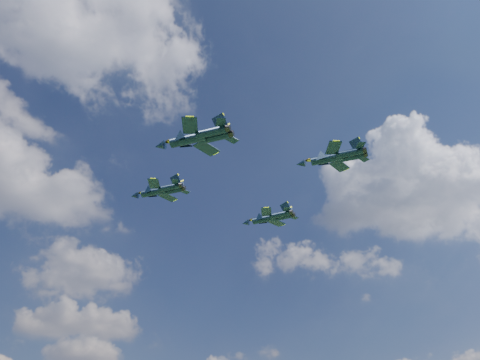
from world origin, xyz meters
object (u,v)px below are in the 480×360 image
(jet_left, at_px, (186,140))
(jet_slot, at_px, (325,159))
(jet_right, at_px, (263,219))
(jet_lead, at_px, (152,192))

(jet_left, bearing_deg, jet_slot, -57.61)
(jet_right, bearing_deg, jet_lead, 139.24)
(jet_left, relative_size, jet_slot, 1.13)
(jet_lead, bearing_deg, jet_slot, -95.41)
(jet_left, xyz_separation_m, jet_slot, (25.16, -6.66, -0.28))
(jet_right, bearing_deg, jet_slot, -133.73)
(jet_lead, bearing_deg, jet_right, -46.06)
(jet_right, height_order, jet_slot, jet_right)
(jet_lead, relative_size, jet_slot, 1.01)
(jet_slot, bearing_deg, jet_left, 122.28)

